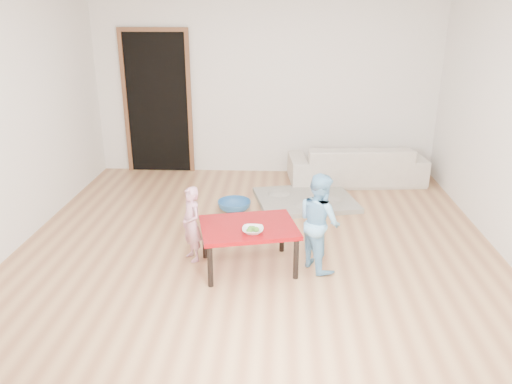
# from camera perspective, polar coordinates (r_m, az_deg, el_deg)

# --- Properties ---
(floor) EXTENTS (5.00, 5.00, 0.01)m
(floor) POSITION_cam_1_polar(r_m,az_deg,el_deg) (5.38, 0.11, -5.76)
(floor) COLOR #A46C46
(floor) RESTS_ON ground
(back_wall) EXTENTS (5.00, 0.02, 2.60)m
(back_wall) POSITION_cam_1_polar(r_m,az_deg,el_deg) (7.41, 1.11, 12.04)
(back_wall) COLOR white
(back_wall) RESTS_ON floor
(left_wall) EXTENTS (0.02, 5.00, 2.60)m
(left_wall) POSITION_cam_1_polar(r_m,az_deg,el_deg) (5.65, -26.32, 7.36)
(left_wall) COLOR white
(left_wall) RESTS_ON floor
(doorway) EXTENTS (1.02, 0.08, 2.11)m
(doorway) POSITION_cam_1_polar(r_m,az_deg,el_deg) (7.66, -11.15, 9.85)
(doorway) COLOR brown
(doorway) RESTS_ON back_wall
(sofa) EXTENTS (1.96, 0.92, 0.55)m
(sofa) POSITION_cam_1_polar(r_m,az_deg,el_deg) (7.27, 11.38, 3.21)
(sofa) COLOR beige
(sofa) RESTS_ON floor
(cushion) EXTENTS (0.46, 0.42, 0.12)m
(cushion) POSITION_cam_1_polar(r_m,az_deg,el_deg) (7.00, 8.86, 3.97)
(cushion) COLOR orange
(cushion) RESTS_ON sofa
(red_table) EXTENTS (1.02, 0.85, 0.44)m
(red_table) POSITION_cam_1_polar(r_m,az_deg,el_deg) (4.79, -0.86, -6.26)
(red_table) COLOR maroon
(red_table) RESTS_ON floor
(bowl) EXTENTS (0.19, 0.19, 0.05)m
(bowl) POSITION_cam_1_polar(r_m,az_deg,el_deg) (4.54, -0.37, -4.39)
(bowl) COLOR white
(bowl) RESTS_ON red_table
(broccoli) EXTENTS (0.12, 0.12, 0.06)m
(broccoli) POSITION_cam_1_polar(r_m,az_deg,el_deg) (4.54, -0.37, -4.35)
(broccoli) COLOR #2D5919
(broccoli) RESTS_ON red_table
(child_pink) EXTENTS (0.31, 0.33, 0.76)m
(child_pink) POSITION_cam_1_polar(r_m,az_deg,el_deg) (4.92, -7.37, -3.66)
(child_pink) COLOR pink
(child_pink) RESTS_ON floor
(child_blue) EXTENTS (0.54, 0.58, 0.95)m
(child_blue) POSITION_cam_1_polar(r_m,az_deg,el_deg) (4.74, 7.26, -3.38)
(child_blue) COLOR #66B9EC
(child_blue) RESTS_ON floor
(basin) EXTENTS (0.41, 0.41, 0.13)m
(basin) POSITION_cam_1_polar(r_m,az_deg,el_deg) (6.18, -2.50, -1.59)
(basin) COLOR #295F9B
(basin) RESTS_ON floor
(blanket) EXTENTS (1.41, 1.26, 0.06)m
(blanket) POSITION_cam_1_polar(r_m,az_deg,el_deg) (6.48, 5.65, -0.90)
(blanket) COLOR #A5A192
(blanket) RESTS_ON floor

